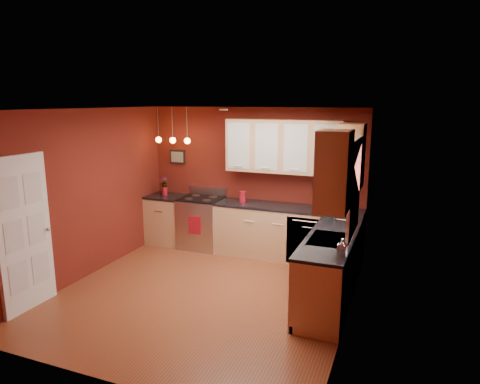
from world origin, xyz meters
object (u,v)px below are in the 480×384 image
at_px(gas_range, 202,222).
at_px(red_canister, 243,197).
at_px(sink, 330,241).
at_px(coffee_maker, 329,202).
at_px(soap_pump, 342,247).

relative_size(gas_range, red_canister, 5.59).
xyz_separation_m(gas_range, sink, (2.62, -1.50, 0.43)).
bearing_deg(coffee_maker, sink, -81.32).
bearing_deg(coffee_maker, gas_range, -178.40).
relative_size(red_canister, coffee_maker, 0.78).
distance_m(sink, soap_pump, 0.61).
bearing_deg(coffee_maker, red_canister, -176.66).
bearing_deg(red_canister, sink, -39.81).
bearing_deg(red_canister, coffee_maker, 4.75).
bearing_deg(soap_pump, sink, 112.66).
distance_m(red_canister, soap_pump, 2.88).
relative_size(sink, red_canister, 3.53).
relative_size(sink, coffee_maker, 2.76).
height_order(gas_range, red_canister, red_canister).
bearing_deg(gas_range, sink, -29.78).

